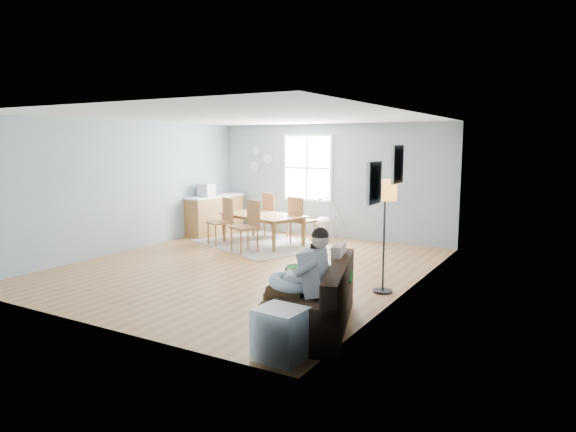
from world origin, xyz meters
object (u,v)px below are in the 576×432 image
Objects in this scene: sofa at (317,304)px; storage_cube at (280,334)px; counter at (215,214)px; baby_swing at (323,221)px; chair_ne at (299,217)px; floor_lamp at (385,200)px; chair_nw at (273,212)px; toddler at (313,269)px; monitor at (206,190)px; chair_sw at (223,218)px; dining_table at (261,229)px; chair_se at (249,222)px; father at (303,277)px.

storage_cube is (0.11, -1.05, -0.01)m from sofa.
baby_swing is (2.71, 0.60, -0.05)m from counter.
counter is at bearing 176.76° from chair_ne.
floor_lamp is 1.58× the size of chair_nw.
toddler reaches higher than storage_cube.
monitor is at bearing -160.17° from chair_nw.
chair_sw is at bearing -135.69° from baby_swing.
chair_se reaches higher than dining_table.
floor_lamp is 6.17m from counter.
chair_ne is (-2.92, 2.69, -0.80)m from floor_lamp.
monitor is at bearing 138.24° from father.
counter is at bearing -171.34° from chair_nw.
toddler is at bearing -40.62° from chair_sw.
chair_se reaches higher than chair_ne.
chair_ne is 3.18× the size of monitor.
counter is (-1.54, -0.24, -0.14)m from chair_nw.
floor_lamp reaches higher than counter.
floor_lamp is 4.42m from dining_table.
floor_lamp is at bearing 78.83° from toddler.
father is 1.19× the size of chair_nw.
monitor is at bearing 155.19° from floor_lamp.
dining_table is 0.89m from chair_ne.
chair_sw is at bearing 139.02° from sofa.
toddler is 6.78m from counter.
monitor reaches higher than sofa.
dining_table is (-3.65, 2.25, -1.08)m from floor_lamp.
father reaches higher than chair_ne.
father is at bearing -41.76° from monitor.
dining_table is 1.86m from counter.
monitor is at bearing -175.76° from chair_ne.
chair_se is 2.14m from baby_swing.
floor_lamp reaches higher than chair_ne.
storage_cube is at bearing -45.27° from monitor.
father is 2.35× the size of storage_cube.
monitor reaches higher than chair_se.
counter is at bearing 136.24° from father.
chair_nw is at bearing 121.04° from dining_table.
chair_ne is at bearing 4.24° from monitor.
chair_se reaches higher than toddler.
monitor is at bearing 140.67° from toddler.
father reaches higher than baby_swing.
chair_ne reaches higher than counter.
father is 6.08m from baby_swing.
toddler is (-0.13, 0.16, 0.39)m from sofa.
dining_table is at bearing 148.39° from floor_lamp.
monitor reaches higher than chair_nw.
father is at bearing -78.21° from toddler.
toddler is 1.43× the size of storage_cube.
chair_se is 2.31m from monitor.
chair_ne is at bearing 137.41° from floor_lamp.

